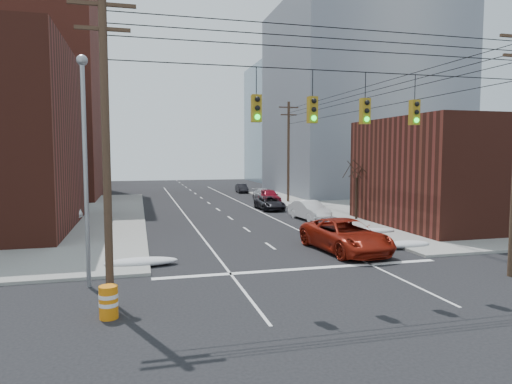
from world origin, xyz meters
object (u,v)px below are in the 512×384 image
parked_car_f (242,188)px  lot_car_d (19,210)px  parked_car_c (270,203)px  lot_car_b (39,214)px  parked_car_a (333,227)px  parked_car_d (265,195)px  construction_barrel (109,302)px  parked_car_e (269,196)px  lot_car_a (50,212)px  parked_car_b (309,210)px  red_pickup (346,236)px

parked_car_f → lot_car_d: size_ratio=0.95×
parked_car_c → lot_car_b: 20.10m
parked_car_a → lot_car_d: size_ratio=1.00×
parked_car_a → parked_car_f: (1.56, 34.03, -0.05)m
parked_car_c → lot_car_d: (-21.75, -1.33, 0.17)m
parked_car_d → construction_barrel: parked_car_d is taller
construction_barrel → parked_car_d: bearing=66.2°
parked_car_e → lot_car_a: (-20.58, -9.50, 0.13)m
parked_car_b → parked_car_e: (0.30, 12.99, -0.01)m
parked_car_b → lot_car_d: (-23.05, 5.86, 0.04)m
parked_car_e → lot_car_b: 23.49m
parked_car_f → construction_barrel: bearing=-105.1°
parked_car_e → lot_car_d: bearing=-163.5°
parked_car_f → parked_car_c: bearing=-91.9°
parked_car_c → lot_car_d: lot_car_d is taller
parked_car_c → lot_car_d: 21.80m
parked_car_f → lot_car_b: 31.68m
parked_car_b → lot_car_d: 23.78m
lot_car_b → construction_barrel: 23.24m
parked_car_c → parked_car_e: bearing=73.4°
parked_car_b → parked_car_d: bearing=81.3°
parked_car_b → lot_car_b: (-20.96, 3.02, 0.01)m
red_pickup → parked_car_f: 38.49m
red_pickup → lot_car_b: red_pickup is taller
parked_car_f → construction_barrel: (-14.90, -45.83, -0.04)m
parked_car_b → construction_barrel: 24.22m
parked_car_c → lot_car_a: bearing=-170.2°
lot_car_d → construction_barrel: 26.57m
parked_car_f → lot_car_d: bearing=-135.7°
parked_car_e → parked_car_d: bearing=89.5°
parked_car_e → lot_car_b: bearing=-155.4°
lot_car_b → lot_car_a: bearing=-59.2°
parked_car_a → parked_car_f: parked_car_a is taller
lot_car_b → red_pickup: bearing=-132.8°
parked_car_d → lot_car_d: size_ratio=1.24×
parked_car_c → parked_car_d: 7.46m
red_pickup → lot_car_b: size_ratio=1.41×
red_pickup → parked_car_d: red_pickup is taller
construction_barrel → parked_car_f: bearing=72.0°
parked_car_d → construction_barrel: bearing=-116.5°
parked_car_f → lot_car_b: (-21.27, -23.48, 0.18)m
parked_car_b → parked_car_d: 14.47m
parked_car_b → lot_car_a: bearing=162.7°
parked_car_a → red_pickup: bearing=-100.8°
red_pickup → construction_barrel: red_pickup is taller
parked_car_b → parked_car_c: bearing=92.7°
parked_car_f → lot_car_a: size_ratio=0.82×
parked_car_a → parked_car_c: (-0.04, 14.71, -0.02)m
parked_car_a → parked_car_d: parked_car_d is taller
red_pickup → parked_car_e: red_pickup is taller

